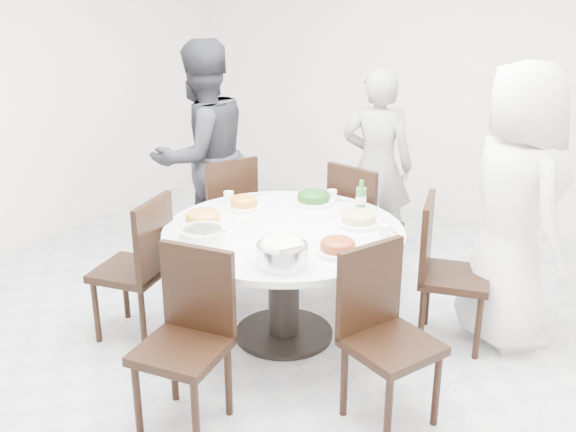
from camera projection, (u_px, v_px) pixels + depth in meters
The scene contains 22 objects.
floor at pixel (300, 368), 4.07m from camera, with size 6.00×6.00×0.01m, color #BBBCC0.
wall_back at pixel (477, 71), 5.96m from camera, with size 6.00×0.01×2.80m, color white.
dining_table at pixel (284, 284), 4.30m from camera, with size 1.50×1.50×0.75m, color silver.
chair_ne at pixel (455, 274), 4.20m from camera, with size 0.42×0.42×0.95m, color black.
chair_n at pixel (365, 223), 5.03m from camera, with size 0.42×0.42×0.95m, color black.
chair_nw at pixel (221, 214), 5.21m from camera, with size 0.42×0.42×0.95m, color black.
chair_sw at pixel (130, 268), 4.29m from camera, with size 0.42×0.42×0.95m, color black.
chair_s at pixel (181, 346), 3.40m from camera, with size 0.42×0.42×0.95m, color black.
chair_se at pixel (392, 342), 3.44m from camera, with size 0.42×0.42×0.95m, color black.
diner_right at pixel (515, 208), 4.11m from camera, with size 0.87×0.57×1.78m, color silver.
diner_middle at pixel (377, 166), 5.36m from camera, with size 0.57×0.37×1.56m, color black.
diner_left at pixel (202, 157), 5.21m from camera, with size 0.87×0.67×1.78m, color black.
dish_greens at pixel (313, 199), 4.60m from camera, with size 0.28×0.28×0.07m, color white.
dish_pale at pixel (359, 219), 4.22m from camera, with size 0.27×0.27×0.07m, color white.
dish_orange at pixel (244, 204), 4.51m from camera, with size 0.23×0.23×0.06m, color white.
dish_redbrown at pixel (338, 248), 3.80m from camera, with size 0.26×0.26×0.06m, color white.
dish_tofu at pixel (203, 219), 4.23m from camera, with size 0.28×0.28×0.07m, color white.
rice_bowl at pixel (282, 255), 3.64m from camera, with size 0.28×0.28×0.12m, color silver.
soup_bowl at pixel (202, 235), 3.96m from camera, with size 0.27×0.27×0.08m, color white.
beverage_bottle at pixel (361, 197), 4.37m from camera, with size 0.07×0.07×0.23m, color #31742E.
tea_cups at pixel (335, 194), 4.67m from camera, with size 0.07×0.07×0.08m, color white.
chopsticks at pixel (330, 198), 4.71m from camera, with size 0.24×0.04×0.01m, color tan, non-canonical shape.
Camera 1 is at (1.79, -2.99, 2.28)m, focal length 42.00 mm.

